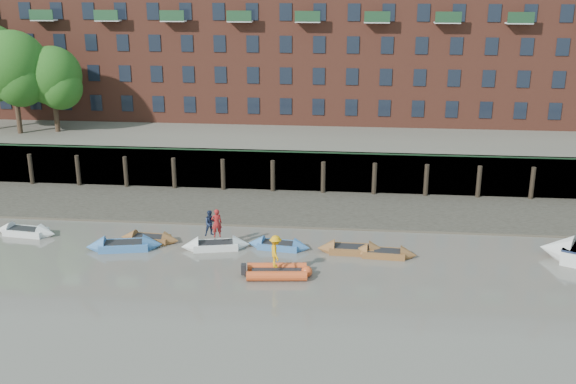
# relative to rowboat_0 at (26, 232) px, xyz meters

# --- Properties ---
(ground) EXTENTS (220.00, 220.00, 0.00)m
(ground) POSITION_rel_rowboat_0_xyz_m (17.30, -10.93, -0.22)
(ground) COLOR #645E56
(ground) RESTS_ON ground
(foreshore) EXTENTS (110.00, 8.00, 0.50)m
(foreshore) POSITION_rel_rowboat_0_xyz_m (17.30, 7.07, -0.22)
(foreshore) COLOR #3D382F
(foreshore) RESTS_ON ground
(mud_band) EXTENTS (110.00, 1.60, 0.10)m
(mud_band) POSITION_rel_rowboat_0_xyz_m (17.30, 3.67, -0.22)
(mud_band) COLOR #4C4336
(mud_band) RESTS_ON ground
(river_wall) EXTENTS (110.00, 1.23, 3.30)m
(river_wall) POSITION_rel_rowboat_0_xyz_m (17.30, 11.45, 1.37)
(river_wall) COLOR #2D2A26
(river_wall) RESTS_ON ground
(bank_terrace) EXTENTS (110.00, 28.00, 3.20)m
(bank_terrace) POSITION_rel_rowboat_0_xyz_m (17.30, 25.07, 1.38)
(bank_terrace) COLOR #5E594D
(bank_terrace) RESTS_ON ground
(apartment_terrace) EXTENTS (80.60, 15.56, 20.98)m
(apartment_terrace) POSITION_rel_rowboat_0_xyz_m (17.30, 26.07, 12.60)
(apartment_terrace) COLOR brown
(apartment_terrace) RESTS_ON bank_terrace
(tree_cluster) EXTENTS (11.76, 7.74, 9.40)m
(tree_cluster) POSITION_rel_rowboat_0_xyz_m (-8.31, 16.42, 8.78)
(tree_cluster) COLOR #3A281C
(tree_cluster) RESTS_ON bank_terrace
(rowboat_0) EXTENTS (4.40, 1.76, 1.24)m
(rowboat_0) POSITION_rel_rowboat_0_xyz_m (0.00, 0.00, 0.00)
(rowboat_0) COLOR silver
(rowboat_0) RESTS_ON ground
(rowboat_1) EXTENTS (4.92, 2.31, 1.38)m
(rowboat_1) POSITION_rel_rowboat_0_xyz_m (7.36, -1.79, 0.02)
(rowboat_1) COLOR teal
(rowboat_1) RESTS_ON ground
(rowboat_2) EXTENTS (4.02, 1.45, 1.14)m
(rowboat_2) POSITION_rel_rowboat_0_xyz_m (8.60, -0.42, -0.02)
(rowboat_2) COLOR brown
(rowboat_2) RESTS_ON ground
(rowboat_3) EXTENTS (4.49, 2.12, 1.26)m
(rowboat_3) POSITION_rel_rowboat_0_xyz_m (13.10, -1.15, 0.00)
(rowboat_3) COLOR silver
(rowboat_3) RESTS_ON ground
(rowboat_4) EXTENTS (4.11, 1.64, 1.16)m
(rowboat_4) POSITION_rel_rowboat_0_xyz_m (17.06, -0.71, -0.01)
(rowboat_4) COLOR teal
(rowboat_4) RESTS_ON ground
(rowboat_5) EXTENTS (4.29, 1.30, 1.24)m
(rowboat_5) POSITION_rel_rowboat_0_xyz_m (21.65, -0.95, -0.00)
(rowboat_5) COLOR brown
(rowboat_5) RESTS_ON ground
(rowboat_6) EXTENTS (4.09, 1.42, 1.17)m
(rowboat_6) POSITION_rel_rowboat_0_xyz_m (23.63, -1.35, -0.01)
(rowboat_6) COLOR brown
(rowboat_6) RESTS_ON ground
(rib_tender) EXTENTS (3.84, 2.11, 0.65)m
(rib_tender) POSITION_rel_rowboat_0_xyz_m (17.56, -4.80, 0.06)
(rib_tender) COLOR #D04B1F
(rib_tender) RESTS_ON ground
(person_rower_a) EXTENTS (0.78, 0.64, 1.83)m
(person_rower_a) POSITION_rel_rowboat_0_xyz_m (13.22, -1.22, 1.54)
(person_rower_a) COLOR maroon
(person_rower_a) RESTS_ON rowboat_3
(person_rower_b) EXTENTS (1.00, 0.92, 1.66)m
(person_rower_b) POSITION_rel_rowboat_0_xyz_m (12.79, -1.04, 1.45)
(person_rower_b) COLOR #19233F
(person_rower_b) RESTS_ON rowboat_3
(person_rib_crew) EXTENTS (0.97, 1.35, 1.89)m
(person_rib_crew) POSITION_rel_rowboat_0_xyz_m (17.35, -4.85, 1.34)
(person_rib_crew) COLOR orange
(person_rib_crew) RESTS_ON rib_tender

